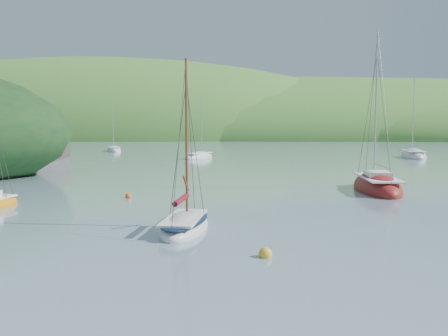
# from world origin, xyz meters

# --- Properties ---
(ground) EXTENTS (700.00, 700.00, 0.00)m
(ground) POSITION_xyz_m (0.00, 0.00, 0.00)
(ground) COLOR slate
(ground) RESTS_ON ground
(shoreline_hills) EXTENTS (690.00, 135.00, 56.00)m
(shoreline_hills) POSITION_xyz_m (-9.66, 172.42, 0.00)
(shoreline_hills) COLOR #3B772D
(shoreline_hills) RESTS_ON ground
(daysailer_white) EXTENTS (2.31, 5.54, 8.36)m
(daysailer_white) POSITION_xyz_m (-2.65, 1.66, 0.20)
(daysailer_white) COLOR white
(daysailer_white) RESTS_ON ground
(sloop_red) EXTENTS (3.04, 8.54, 12.58)m
(sloop_red) POSITION_xyz_m (9.32, 15.63, 0.23)
(sloop_red) COLOR maroon
(sloop_red) RESTS_ON ground
(distant_sloop_a) EXTENTS (4.75, 6.83, 9.23)m
(distant_sloop_a) POSITION_xyz_m (-7.30, 48.65, 0.16)
(distant_sloop_a) COLOR white
(distant_sloop_a) RESTS_ON ground
(distant_sloop_b) EXTENTS (4.12, 9.11, 12.55)m
(distant_sloop_b) POSITION_xyz_m (23.12, 51.95, 0.20)
(distant_sloop_b) COLOR white
(distant_sloop_b) RESTS_ON ground
(distant_sloop_c) EXTENTS (4.61, 7.16, 9.65)m
(distant_sloop_c) POSITION_xyz_m (-24.22, 65.59, 0.17)
(distant_sloop_c) COLOR white
(distant_sloop_c) RESTS_ON ground
(mooring_buoys) EXTENTS (9.08, 14.46, 0.49)m
(mooring_buoys) POSITION_xyz_m (-2.41, 2.53, 0.12)
(mooring_buoys) COLOR yellow
(mooring_buoys) RESTS_ON ground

